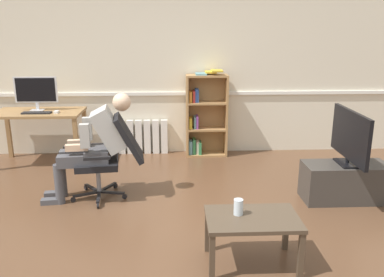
# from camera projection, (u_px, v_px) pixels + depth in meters

# --- Properties ---
(ground_plane) EXTENTS (18.00, 18.00, 0.00)m
(ground_plane) POSITION_uv_depth(u_px,v_px,m) (180.00, 233.00, 3.84)
(ground_plane) COLOR brown
(back_wall) EXTENTS (12.00, 0.13, 2.70)m
(back_wall) POSITION_uv_depth(u_px,v_px,m) (176.00, 65.00, 6.03)
(back_wall) COLOR beige
(back_wall) RESTS_ON ground_plane
(computer_desk) EXTENTS (1.21, 0.67, 0.76)m
(computer_desk) POSITION_uv_depth(u_px,v_px,m) (39.00, 119.00, 5.65)
(computer_desk) COLOR #9E7547
(computer_desk) RESTS_ON ground_plane
(imac_monitor) EXTENTS (0.59, 0.14, 0.47)m
(imac_monitor) POSITION_uv_depth(u_px,v_px,m) (36.00, 91.00, 5.62)
(imac_monitor) COLOR silver
(imac_monitor) RESTS_ON computer_desk
(keyboard) EXTENTS (0.39, 0.12, 0.02)m
(keyboard) POSITION_uv_depth(u_px,v_px,m) (37.00, 113.00, 5.48)
(keyboard) COLOR black
(keyboard) RESTS_ON computer_desk
(computer_mouse) EXTENTS (0.06, 0.10, 0.03)m
(computer_mouse) POSITION_uv_depth(u_px,v_px,m) (56.00, 112.00, 5.51)
(computer_mouse) COLOR white
(computer_mouse) RESTS_ON computer_desk
(bookshelf) EXTENTS (0.61, 0.29, 1.29)m
(bookshelf) POSITION_uv_depth(u_px,v_px,m) (204.00, 116.00, 6.05)
(bookshelf) COLOR #AD7F4C
(bookshelf) RESTS_ON ground_plane
(radiator) EXTENTS (0.88, 0.08, 0.53)m
(radiator) POSITION_uv_depth(u_px,v_px,m) (139.00, 137.00, 6.19)
(radiator) COLOR white
(radiator) RESTS_ON ground_plane
(office_chair) EXTENTS (0.84, 0.63, 0.96)m
(office_chair) POSITION_uv_depth(u_px,v_px,m) (112.00, 154.00, 4.54)
(office_chair) COLOR black
(office_chair) RESTS_ON ground_plane
(person_seated) EXTENTS (1.04, 0.42, 1.20)m
(person_seated) POSITION_uv_depth(u_px,v_px,m) (94.00, 143.00, 4.48)
(person_seated) COLOR #4C4C51
(person_seated) RESTS_ON ground_plane
(tv_stand) EXTENTS (0.94, 0.41, 0.43)m
(tv_stand) POSITION_uv_depth(u_px,v_px,m) (345.00, 182.00, 4.53)
(tv_stand) COLOR #3D3833
(tv_stand) RESTS_ON ground_plane
(tv_screen) EXTENTS (0.20, 0.92, 0.60)m
(tv_screen) POSITION_uv_depth(u_px,v_px,m) (350.00, 137.00, 4.39)
(tv_screen) COLOR black
(tv_screen) RESTS_ON tv_stand
(coffee_table) EXTENTS (0.75, 0.49, 0.43)m
(coffee_table) POSITION_uv_depth(u_px,v_px,m) (252.00, 224.00, 3.26)
(coffee_table) COLOR #4C3D2D
(coffee_table) RESTS_ON ground_plane
(drinking_glass) EXTENTS (0.08, 0.08, 0.13)m
(drinking_glass) POSITION_uv_depth(u_px,v_px,m) (238.00, 207.00, 3.26)
(drinking_glass) COLOR silver
(drinking_glass) RESTS_ON coffee_table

